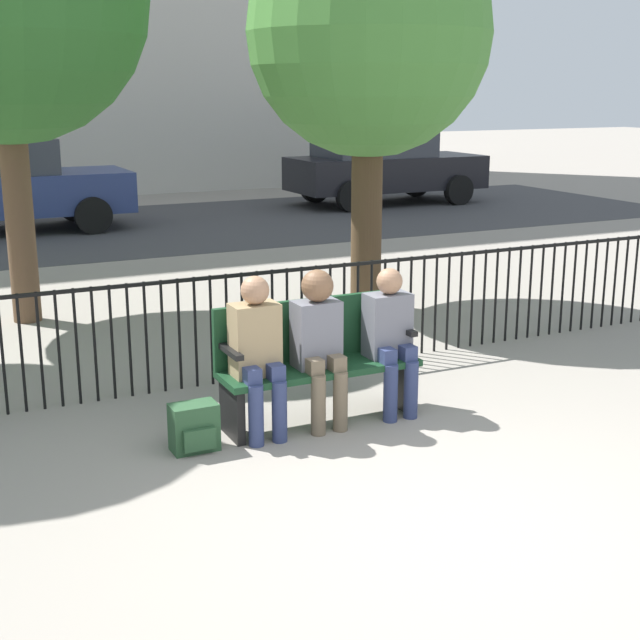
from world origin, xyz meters
The scene contains 10 objects.
ground_plane centered at (0.00, 0.00, 0.00)m, with size 80.00×80.00×0.00m, color gray.
park_bench centered at (0.00, 1.98, 0.49)m, with size 1.53×0.45×0.92m.
seated_person_0 centered at (-0.52, 1.85, 0.66)m, with size 0.34×0.39×1.18m.
seated_person_1 centered at (-0.03, 1.85, 0.68)m, with size 0.34×0.39×1.19m.
seated_person_2 centered at (0.58, 1.85, 0.64)m, with size 0.34×0.39×1.14m.
backpack centered at (-1.03, 1.78, 0.17)m, with size 0.33×0.24×0.34m.
fence_railing centered at (-0.02, 3.10, 0.56)m, with size 9.01×0.03×0.95m.
tree_1 centered at (2.07, 4.97, 3.01)m, with size 2.66×2.66×4.37m.
street_surface centered at (0.00, 12.00, 0.00)m, with size 24.00×6.00×0.01m.
parked_car_1 centered at (6.90, 13.07, 0.84)m, with size 4.20×1.94×1.62m.
Camera 1 is at (-2.76, -3.83, 2.47)m, focal length 50.00 mm.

